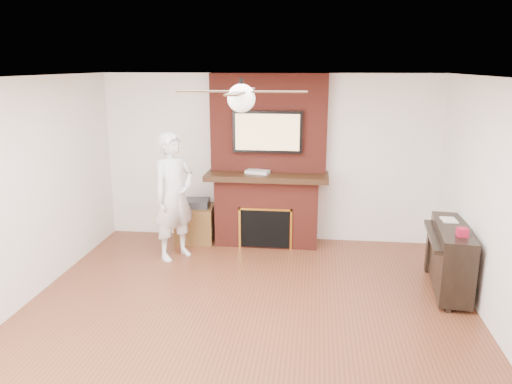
# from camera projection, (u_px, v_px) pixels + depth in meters

# --- Properties ---
(room_shell) EXTENTS (5.36, 5.86, 2.86)m
(room_shell) POSITION_uv_depth(u_px,v_px,m) (242.00, 210.00, 4.84)
(room_shell) COLOR #5E2E1B
(room_shell) RESTS_ON ground
(fireplace) EXTENTS (1.78, 0.64, 2.50)m
(fireplace) POSITION_uv_depth(u_px,v_px,m) (268.00, 178.00, 7.36)
(fireplace) COLOR maroon
(fireplace) RESTS_ON ground
(tv) EXTENTS (1.00, 0.08, 0.60)m
(tv) POSITION_uv_depth(u_px,v_px,m) (267.00, 132.00, 7.14)
(tv) COLOR black
(tv) RESTS_ON fireplace
(ceiling_fan) EXTENTS (1.21, 1.21, 0.31)m
(ceiling_fan) POSITION_uv_depth(u_px,v_px,m) (241.00, 97.00, 4.57)
(ceiling_fan) COLOR black
(ceiling_fan) RESTS_ON room_shell
(person) EXTENTS (0.73, 0.77, 1.76)m
(person) POSITION_uv_depth(u_px,v_px,m) (174.00, 196.00, 6.78)
(person) COLOR white
(person) RESTS_ON ground
(side_table) EXTENTS (0.61, 0.61, 0.64)m
(side_table) POSITION_uv_depth(u_px,v_px,m) (195.00, 222.00, 7.59)
(side_table) COLOR #573819
(side_table) RESTS_ON ground
(piano) EXTENTS (0.57, 1.25, 0.89)m
(piano) POSITION_uv_depth(u_px,v_px,m) (450.00, 257.00, 5.86)
(piano) COLOR black
(piano) RESTS_ON ground
(cable_box) EXTENTS (0.37, 0.26, 0.05)m
(cable_box) POSITION_uv_depth(u_px,v_px,m) (258.00, 172.00, 7.25)
(cable_box) COLOR silver
(cable_box) RESTS_ON fireplace
(candle_orange) EXTENTS (0.07, 0.07, 0.10)m
(candle_orange) POSITION_uv_depth(u_px,v_px,m) (259.00, 244.00, 7.37)
(candle_orange) COLOR #EF4C1C
(candle_orange) RESTS_ON ground
(candle_green) EXTENTS (0.07, 0.07, 0.08)m
(candle_green) POSITION_uv_depth(u_px,v_px,m) (261.00, 244.00, 7.39)
(candle_green) COLOR #388C42
(candle_green) RESTS_ON ground
(candle_cream) EXTENTS (0.08, 0.08, 0.12)m
(candle_cream) POSITION_uv_depth(u_px,v_px,m) (277.00, 242.00, 7.41)
(candle_cream) COLOR beige
(candle_cream) RESTS_ON ground
(candle_blue) EXTENTS (0.06, 0.06, 0.08)m
(candle_blue) POSITION_uv_depth(u_px,v_px,m) (285.00, 244.00, 7.39)
(candle_blue) COLOR #3868A9
(candle_blue) RESTS_ON ground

